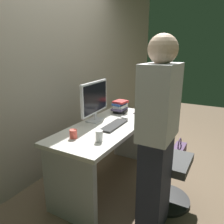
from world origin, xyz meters
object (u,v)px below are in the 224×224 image
at_px(mouse, 124,118).
at_px(handbag, 179,154).
at_px(person_at_desk, 157,138).
at_px(monitor, 95,99).
at_px(office_chair, 161,162).
at_px(desk, 108,143).
at_px(cup_near_keyboard, 99,136).
at_px(book_stack, 120,107).
at_px(cell_phone, 139,114).
at_px(keyboard, 114,125).
at_px(cup_by_monitor, 73,134).

distance_m(mouse, handbag, 1.01).
xyz_separation_m(person_at_desk, handbag, (1.23, 0.05, -0.70)).
bearing_deg(handbag, monitor, 134.83).
distance_m(office_chair, mouse, 0.69).
height_order(desk, cup_near_keyboard, cup_near_keyboard).
bearing_deg(book_stack, mouse, -142.37).
bearing_deg(desk, mouse, -14.81).
xyz_separation_m(person_at_desk, cell_phone, (0.91, 0.53, -0.11)).
distance_m(cup_near_keyboard, handbag, 1.51).
relative_size(mouse, handbag, 0.26).
height_order(desk, office_chair, office_chair).
height_order(office_chair, mouse, office_chair).
height_order(monitor, handbag, monitor).
distance_m(keyboard, cup_by_monitor, 0.51).
bearing_deg(person_at_desk, monitor, 64.44).
bearing_deg(keyboard, handbag, -33.02).
height_order(mouse, cup_by_monitor, cup_by_monitor).
bearing_deg(cell_phone, mouse, -179.37).
relative_size(office_chair, monitor, 1.74).
bearing_deg(office_chair, keyboard, 92.33).
bearing_deg(desk, book_stack, 11.87).
xyz_separation_m(cup_near_keyboard, cup_by_monitor, (-0.05, 0.25, -0.01)).
relative_size(monitor, cup_near_keyboard, 5.28).
bearing_deg(book_stack, office_chair, -124.03).
relative_size(desk, monitor, 2.80).
relative_size(office_chair, mouse, 9.40).
xyz_separation_m(desk, cell_phone, (0.53, -0.15, 0.22)).
bearing_deg(person_at_desk, desk, 60.71).
relative_size(cup_by_monitor, handbag, 0.22).
xyz_separation_m(person_at_desk, cup_near_keyboard, (-0.05, 0.52, -0.06)).
bearing_deg(cup_by_monitor, handbag, -28.02).
relative_size(desk, cup_near_keyboard, 14.77).
bearing_deg(cup_near_keyboard, cell_phone, 0.57).
xyz_separation_m(desk, office_chair, (0.00, -0.62, -0.08)).
distance_m(office_chair, book_stack, 0.95).
xyz_separation_m(desk, book_stack, (0.49, 0.10, 0.29)).
bearing_deg(person_at_desk, cell_phone, 30.08).
xyz_separation_m(desk, keyboard, (-0.02, -0.09, 0.23)).
height_order(person_at_desk, handbag, person_at_desk).
height_order(office_chair, book_stack, office_chair).
height_order(desk, handbag, desk).
xyz_separation_m(cup_near_keyboard, book_stack, (0.93, 0.26, 0.02)).
height_order(person_at_desk, monitor, person_at_desk).
height_order(monitor, mouse, monitor).
bearing_deg(monitor, cup_by_monitor, -168.77).
bearing_deg(desk, cup_by_monitor, 169.69).
distance_m(office_chair, cup_by_monitor, 0.93).
xyz_separation_m(desk, person_at_desk, (-0.38, -0.68, 0.33)).
height_order(keyboard, cup_near_keyboard, cup_near_keyboard).
relative_size(mouse, cell_phone, 0.69).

